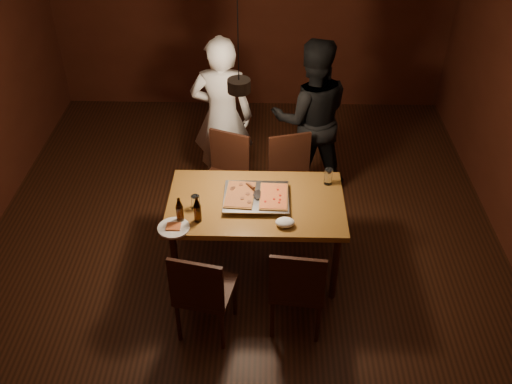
{
  "coord_description": "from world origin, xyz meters",
  "views": [
    {
      "loc": [
        0.23,
        -3.97,
        3.72
      ],
      "look_at": [
        0.13,
        -0.16,
        0.85
      ],
      "focal_mm": 40.0,
      "sensor_mm": 36.0,
      "label": 1
    }
  ],
  "objects_px": {
    "chair_far_right": "(292,172)",
    "chair_near_right": "(297,283)",
    "beer_bottle_a": "(180,210)",
    "pendant_lamp": "(239,84)",
    "pizza_tray": "(256,198)",
    "diner_white": "(222,117)",
    "chair_near_left": "(202,288)",
    "chair_far_left": "(226,169)",
    "dining_table": "(256,208)",
    "diner_dark": "(311,118)",
    "beer_bottle_b": "(197,209)",
    "plate_slice": "(174,228)"
  },
  "relations": [
    {
      "from": "pizza_tray",
      "to": "diner_white",
      "type": "height_order",
      "value": "diner_white"
    },
    {
      "from": "pizza_tray",
      "to": "diner_white",
      "type": "relative_size",
      "value": 0.32
    },
    {
      "from": "chair_far_right",
      "to": "pizza_tray",
      "type": "relative_size",
      "value": 0.94
    },
    {
      "from": "beer_bottle_b",
      "to": "plate_slice",
      "type": "height_order",
      "value": "beer_bottle_b"
    },
    {
      "from": "plate_slice",
      "to": "diner_dark",
      "type": "height_order",
      "value": "diner_dark"
    },
    {
      "from": "diner_dark",
      "to": "pendant_lamp",
      "type": "bearing_deg",
      "value": 55.01
    },
    {
      "from": "beer_bottle_a",
      "to": "pendant_lamp",
      "type": "bearing_deg",
      "value": 42.5
    },
    {
      "from": "chair_far_right",
      "to": "beer_bottle_b",
      "type": "xyz_separation_m",
      "value": [
        -0.8,
        -1.01,
        0.33
      ]
    },
    {
      "from": "pizza_tray",
      "to": "beer_bottle_b",
      "type": "height_order",
      "value": "beer_bottle_b"
    },
    {
      "from": "dining_table",
      "to": "diner_white",
      "type": "distance_m",
      "value": 1.31
    },
    {
      "from": "chair_far_right",
      "to": "diner_dark",
      "type": "xyz_separation_m",
      "value": [
        0.19,
        0.53,
        0.3
      ]
    },
    {
      "from": "chair_far_right",
      "to": "diner_white",
      "type": "distance_m",
      "value": 0.92
    },
    {
      "from": "chair_near_left",
      "to": "plate_slice",
      "type": "height_order",
      "value": "chair_near_left"
    },
    {
      "from": "chair_near_right",
      "to": "diner_dark",
      "type": "distance_m",
      "value": 2.05
    },
    {
      "from": "diner_white",
      "to": "pizza_tray",
      "type": "bearing_deg",
      "value": 108.77
    },
    {
      "from": "chair_far_left",
      "to": "pizza_tray",
      "type": "bearing_deg",
      "value": 134.21
    },
    {
      "from": "pizza_tray",
      "to": "chair_far_left",
      "type": "bearing_deg",
      "value": 107.64
    },
    {
      "from": "diner_dark",
      "to": "chair_near_right",
      "type": "bearing_deg",
      "value": 80.1
    },
    {
      "from": "chair_near_left",
      "to": "pendant_lamp",
      "type": "xyz_separation_m",
      "value": [
        0.26,
        0.96,
        1.22
      ]
    },
    {
      "from": "chair_near_left",
      "to": "diner_dark",
      "type": "xyz_separation_m",
      "value": [
        0.92,
        2.08,
        0.3
      ]
    },
    {
      "from": "chair_near_left",
      "to": "beer_bottle_b",
      "type": "height_order",
      "value": "beer_bottle_b"
    },
    {
      "from": "chair_far_right",
      "to": "diner_white",
      "type": "xyz_separation_m",
      "value": [
        -0.71,
        0.5,
        0.32
      ]
    },
    {
      "from": "chair_far_right",
      "to": "chair_near_right",
      "type": "height_order",
      "value": "same"
    },
    {
      "from": "dining_table",
      "to": "diner_dark",
      "type": "bearing_deg",
      "value": 67.56
    },
    {
      "from": "beer_bottle_a",
      "to": "plate_slice",
      "type": "relative_size",
      "value": 0.89
    },
    {
      "from": "pizza_tray",
      "to": "chair_near_right",
      "type": "bearing_deg",
      "value": -70.92
    },
    {
      "from": "chair_near_left",
      "to": "plate_slice",
      "type": "xyz_separation_m",
      "value": [
        -0.25,
        0.44,
        0.22
      ]
    },
    {
      "from": "plate_slice",
      "to": "pendant_lamp",
      "type": "height_order",
      "value": "pendant_lamp"
    },
    {
      "from": "chair_far_left",
      "to": "beer_bottle_b",
      "type": "relative_size",
      "value": 2.35
    },
    {
      "from": "chair_far_right",
      "to": "pizza_tray",
      "type": "distance_m",
      "value": 0.84
    },
    {
      "from": "chair_far_right",
      "to": "plate_slice",
      "type": "xyz_separation_m",
      "value": [
        -0.98,
        -1.12,
        0.22
      ]
    },
    {
      "from": "dining_table",
      "to": "chair_near_right",
      "type": "xyz_separation_m",
      "value": [
        0.34,
        -0.74,
        -0.14
      ]
    },
    {
      "from": "pizza_tray",
      "to": "diner_white",
      "type": "distance_m",
      "value": 1.29
    },
    {
      "from": "chair_far_left",
      "to": "chair_near_left",
      "type": "bearing_deg",
      "value": 108.84
    },
    {
      "from": "chair_near_right",
      "to": "dining_table",
      "type": "bearing_deg",
      "value": 120.45
    },
    {
      "from": "dining_table",
      "to": "beer_bottle_b",
      "type": "relative_size",
      "value": 6.45
    },
    {
      "from": "chair_near_right",
      "to": "plate_slice",
      "type": "bearing_deg",
      "value": 165.51
    },
    {
      "from": "chair_near_left",
      "to": "beer_bottle_b",
      "type": "xyz_separation_m",
      "value": [
        -0.07,
        0.54,
        0.33
      ]
    },
    {
      "from": "beer_bottle_a",
      "to": "beer_bottle_b",
      "type": "relative_size",
      "value": 0.99
    },
    {
      "from": "chair_near_left",
      "to": "chair_far_left",
      "type": "bearing_deg",
      "value": 99.37
    },
    {
      "from": "chair_near_right",
      "to": "pizza_tray",
      "type": "distance_m",
      "value": 0.85
    },
    {
      "from": "chair_far_left",
      "to": "chair_far_right",
      "type": "xyz_separation_m",
      "value": [
        0.65,
        -0.03,
        0.0
      ]
    },
    {
      "from": "dining_table",
      "to": "beer_bottle_a",
      "type": "bearing_deg",
      "value": -155.5
    },
    {
      "from": "chair_far_left",
      "to": "beer_bottle_a",
      "type": "distance_m",
      "value": 1.14
    },
    {
      "from": "diner_white",
      "to": "pendant_lamp",
      "type": "distance_m",
      "value": 1.44
    },
    {
      "from": "chair_near_right",
      "to": "diner_white",
      "type": "bearing_deg",
      "value": 115.65
    },
    {
      "from": "chair_far_right",
      "to": "diner_white",
      "type": "height_order",
      "value": "diner_white"
    },
    {
      "from": "diner_white",
      "to": "dining_table",
      "type": "bearing_deg",
      "value": 108.52
    },
    {
      "from": "chair_near_left",
      "to": "diner_white",
      "type": "relative_size",
      "value": 0.29
    },
    {
      "from": "beer_bottle_b",
      "to": "pendant_lamp",
      "type": "bearing_deg",
      "value": 51.87
    }
  ]
}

